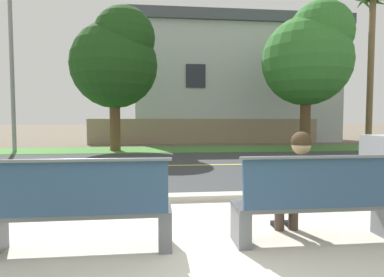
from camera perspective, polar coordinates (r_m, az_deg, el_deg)
ground_plane at (r=11.12m, az=-3.62°, el=-3.72°), size 140.00×140.00×0.00m
sidewalk_pavement at (r=3.73m, az=1.95°, el=-18.34°), size 44.00×3.60×0.01m
curb_edge at (r=5.56m, az=-0.95°, el=-10.43°), size 44.00×0.30×0.11m
street_asphalt at (r=9.64m, az=-3.21°, el=-4.81°), size 52.00×8.00×0.01m
road_centre_line at (r=9.64m, az=-3.21°, el=-4.78°), size 48.00×0.14×0.01m
far_verge_grass at (r=14.60m, az=-4.24°, el=-1.97°), size 48.00×2.80×0.02m
bench_left at (r=3.56m, az=-19.37°, el=-11.93°), size 1.89×0.48×1.01m
bench_right at (r=3.90m, az=21.65°, el=-10.62°), size 1.89×0.48×1.01m
seated_person_olive at (r=3.92m, az=18.07°, el=-7.21°), size 0.52×0.68×1.25m
streetlamp at (r=15.77m, az=-29.09°, el=13.71°), size 0.24×2.10×7.60m
shade_tree_far_left at (r=14.62m, az=-13.19°, el=13.64°), size 3.73×3.73×6.15m
shade_tree_left at (r=16.04m, az=20.18°, el=13.81°), size 4.04×4.04×6.66m
palm_tree_tall at (r=20.70m, az=29.32°, el=18.27°), size 2.09×1.98×8.53m
garden_wall at (r=18.20m, az=2.42°, el=1.29°), size 13.00×0.36×1.40m
house_across_street at (r=21.87m, az=6.86°, el=9.74°), size 13.13×6.91×7.48m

